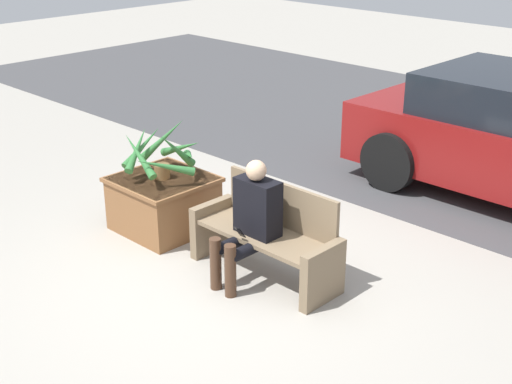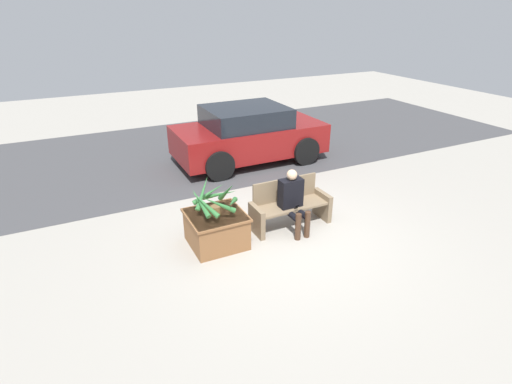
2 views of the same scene
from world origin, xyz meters
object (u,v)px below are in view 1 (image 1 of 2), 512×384
at_px(person_seated, 250,218).
at_px(bench, 268,235).
at_px(planter_box, 164,202).
at_px(potted_plant, 162,153).

bearing_deg(person_seated, bench, 77.13).
bearing_deg(planter_box, person_seated, -5.48).
xyz_separation_m(planter_box, potted_plant, (-0.01, 0.01, 0.54)).
distance_m(person_seated, potted_plant, 1.44).
height_order(bench, potted_plant, potted_plant).
bearing_deg(planter_box, potted_plant, 116.59).
xyz_separation_m(person_seated, potted_plant, (-1.42, 0.15, 0.23)).
relative_size(bench, potted_plant, 1.71).
bearing_deg(bench, person_seated, -102.87).
height_order(person_seated, planter_box, person_seated).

